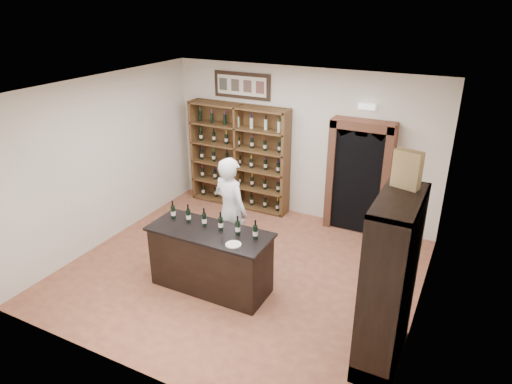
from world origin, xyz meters
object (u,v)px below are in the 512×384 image
tasting_counter (211,260)px  side_cabinet (389,308)px  counter_bottle_0 (173,212)px  wine_crate (407,169)px  shopkeeper (231,211)px  wine_shelf (240,156)px

tasting_counter → side_cabinet: 2.75m
counter_bottle_0 → wine_crate: bearing=-1.2°
shopkeeper → wine_crate: 3.26m
wine_shelf → shopkeeper: wine_shelf is taller
wine_shelf → side_cabinet: (3.82, -3.23, -0.35)m
wine_shelf → wine_crate: bearing=-37.7°
counter_bottle_0 → side_cabinet: bearing=-6.5°
counter_bottle_0 → wine_shelf: bearing=97.6°
counter_bottle_0 → shopkeeper: 0.97m
shopkeeper → wine_crate: (2.79, -0.81, 1.49)m
wine_shelf → tasting_counter: (1.10, -2.93, -0.61)m
shopkeeper → wine_shelf: bearing=-48.9°
tasting_counter → counter_bottle_0: (-0.72, 0.09, 0.61)m
tasting_counter → shopkeeper: bearing=98.1°
counter_bottle_0 → shopkeeper: bearing=50.8°
wine_shelf → tasting_counter: size_ratio=1.17×
shopkeeper → wine_crate: size_ratio=4.24×
wine_crate → shopkeeper: bearing=178.9°
tasting_counter → wine_shelf: bearing=110.6°
wine_shelf → shopkeeper: 2.33m
side_cabinet → shopkeeper: side_cabinet is taller
shopkeeper → tasting_counter: bearing=114.1°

